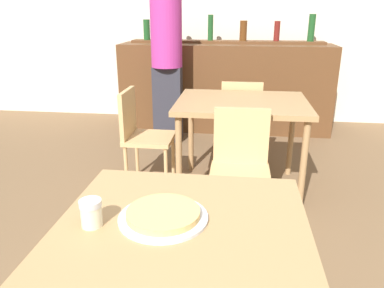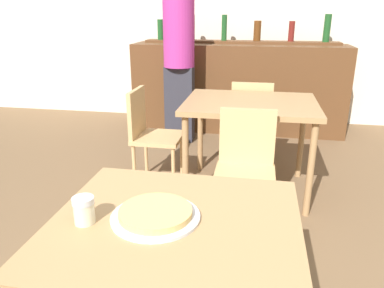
{
  "view_description": "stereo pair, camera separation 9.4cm",
  "coord_description": "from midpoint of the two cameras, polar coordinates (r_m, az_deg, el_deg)",
  "views": [
    {
      "loc": [
        0.18,
        -1.16,
        1.46
      ],
      "look_at": [
        -0.04,
        0.55,
        0.84
      ],
      "focal_mm": 35.0,
      "sensor_mm": 36.0,
      "label": 1
    },
    {
      "loc": [
        0.27,
        -1.15,
        1.46
      ],
      "look_at": [
        -0.04,
        0.55,
        0.84
      ],
      "focal_mm": 35.0,
      "sensor_mm": 36.0,
      "label": 2
    }
  ],
  "objects": [
    {
      "name": "chair_far_side_left",
      "position": [
        3.23,
        -8.66,
        1.97
      ],
      "size": [
        0.4,
        0.4,
        0.83
      ],
      "rotation": [
        0.0,
        0.0,
        1.57
      ],
      "color": "tan",
      "rests_on": "ground_plane"
    },
    {
      "name": "dining_table_far",
      "position": [
        3.05,
        6.71,
        4.97
      ],
      "size": [
        1.04,
        0.83,
        0.77
      ],
      "color": "#A87F51",
      "rests_on": "ground_plane"
    },
    {
      "name": "pizza_tray",
      "position": [
        1.39,
        -6.36,
        -10.75
      ],
      "size": [
        0.33,
        0.33,
        0.04
      ],
      "color": "silver",
      "rests_on": "dining_table_near"
    },
    {
      "name": "person_standing",
      "position": [
        4.24,
        -4.52,
        13.28
      ],
      "size": [
        0.34,
        0.34,
        1.8
      ],
      "color": "#2D2D38",
      "rests_on": "ground_plane"
    },
    {
      "name": "cheese_shaker",
      "position": [
        1.39,
        -17.03,
        -10.03
      ],
      "size": [
        0.08,
        0.08,
        0.1
      ],
      "color": "beige",
      "rests_on": "dining_table_near"
    },
    {
      "name": "bar_counter",
      "position": [
        4.8,
        4.44,
        8.59
      ],
      "size": [
        2.6,
        0.56,
        1.07
      ],
      "color": "brown",
      "rests_on": "ground_plane"
    },
    {
      "name": "bar_back_shelf",
      "position": [
        4.86,
        4.85,
        15.91
      ],
      "size": [
        2.39,
        0.24,
        0.35
      ],
      "color": "brown",
      "rests_on": "bar_counter"
    },
    {
      "name": "dining_table_near",
      "position": [
        1.43,
        -3.32,
        -14.78
      ],
      "size": [
        0.9,
        0.83,
        0.74
      ],
      "color": "#A87F51",
      "rests_on": "ground_plane"
    },
    {
      "name": "wall_back",
      "position": [
        5.21,
        5.02,
        19.04
      ],
      "size": [
        8.0,
        0.05,
        2.8
      ],
      "color": "silver",
      "rests_on": "ground_plane"
    },
    {
      "name": "chair_far_side_front",
      "position": [
        2.56,
        6.32,
        -2.76
      ],
      "size": [
        0.4,
        0.4,
        0.83
      ],
      "color": "tan",
      "rests_on": "ground_plane"
    },
    {
      "name": "chair_far_side_back",
      "position": [
        3.67,
        6.74,
        4.25
      ],
      "size": [
        0.4,
        0.4,
        0.83
      ],
      "rotation": [
        0.0,
        0.0,
        3.14
      ],
      "color": "tan",
      "rests_on": "ground_plane"
    }
  ]
}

